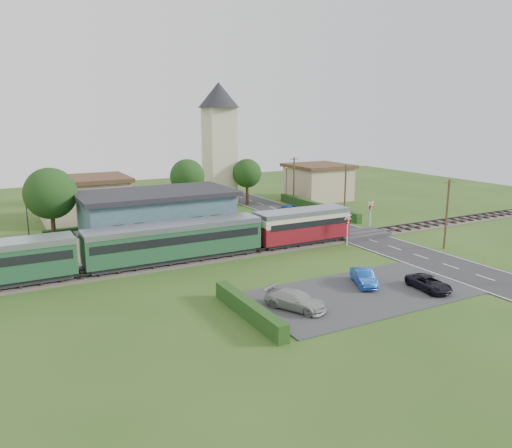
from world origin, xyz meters
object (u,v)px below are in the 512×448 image
car_park_silver (296,300)px  pedestrian_near (232,232)px  station_building (157,215)px  house_west (84,199)px  car_park_dark (429,283)px  church_tower (219,134)px  car_on_road (290,208)px  pedestrian_far (102,252)px  car_park_blue (364,277)px  house_east (318,182)px  crossing_signal_far (371,211)px  crossing_signal_near (348,225)px  equipment_hut (90,246)px  train (140,245)px

car_park_silver → pedestrian_near: bearing=50.5°
station_building → house_west: house_west is taller
car_park_dark → church_tower: bearing=92.9°
car_on_road → pedestrian_far: size_ratio=2.36×
station_building → car_park_dark: 28.44m
house_west → car_park_blue: house_west is taller
house_east → car_on_road: bearing=-143.5°
house_east → car_park_blue: bearing=-120.1°
crossing_signal_far → car_park_blue: size_ratio=0.88×
house_west → house_east: 35.01m
crossing_signal_near → car_park_dark: (-2.86, -13.52, -1.52)m
equipment_hut → crossing_signal_near: crossing_signal_near is taller
church_tower → crossing_signal_near: church_tower is taller
car_on_road → house_west: bearing=56.3°
train → house_east: 40.77m
house_west → car_park_blue: 38.70m
train → church_tower: church_tower is taller
church_tower → car_park_blue: (-5.09, -38.66, -9.53)m
house_west → pedestrian_near: house_west is taller
pedestrian_near → equipment_hut: bearing=-2.7°
train → crossing_signal_far: size_ratio=13.18×
equipment_hut → house_west: bearing=81.4°
equipment_hut → crossing_signal_far: (31.60, -0.81, 0.39)m
train → house_east: house_east is taller
church_tower → car_park_blue: 40.14m
station_building → house_west: 14.87m
train → car_park_blue: (14.23, -12.66, -1.48)m
station_building → train: bearing=-115.7°
crossing_signal_near → car_park_dark: crossing_signal_near is taller
train → station_building: bearing=64.3°
car_park_dark → pedestrian_near: bearing=115.8°
train → car_on_road: bearing=31.0°
train → car_on_road: (24.60, 14.80, -1.51)m
house_west → equipment_hut: bearing=-98.6°
crossing_signal_near → crossing_signal_far: bearing=33.7°
car_on_road → station_building: bearing=90.2°
crossing_signal_near → car_park_blue: size_ratio=0.88×
house_east → crossing_signal_near: bearing=-119.1°
crossing_signal_near → crossing_signal_far: (7.20, 4.80, 0.00)m
house_west → pedestrian_far: bearing=-95.9°
equipment_hut → car_park_blue: bearing=-41.5°
crossing_signal_far → pedestrian_far: crossing_signal_far is taller
car_park_blue → car_park_dark: 4.89m
car_on_road → car_park_blue: bearing=143.6°
equipment_hut → car_on_road: size_ratio=0.71×
car_park_dark → train: bearing=143.2°
house_east → pedestrian_far: house_east is taller
pedestrian_far → house_east: bearing=-86.9°
car_on_road → car_park_silver: bearing=132.8°
church_tower → crossing_signal_near: bearing=-87.2°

